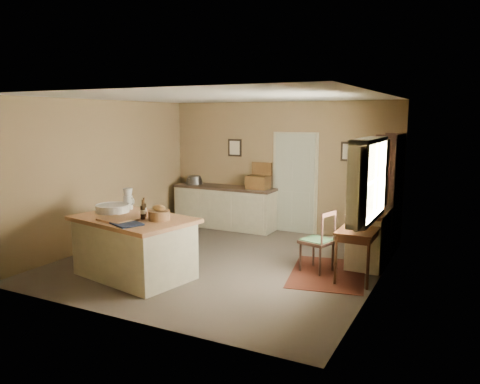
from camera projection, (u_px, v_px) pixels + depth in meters
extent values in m
plane|color=brown|center=(222.00, 261.00, 7.81)|extent=(5.00, 5.00, 0.00)
cube|color=olive|center=(280.00, 167.00, 9.79)|extent=(5.00, 0.10, 2.70)
cube|color=olive|center=(116.00, 208.00, 5.39)|extent=(5.00, 0.10, 2.70)
cube|color=olive|center=(105.00, 173.00, 8.70)|extent=(0.10, 5.00, 2.70)
cube|color=olive|center=(379.00, 193.00, 6.47)|extent=(0.10, 5.00, 2.70)
plane|color=silver|center=(221.00, 97.00, 7.37)|extent=(5.00, 5.00, 0.00)
cube|color=#A3A990|center=(295.00, 182.00, 9.66)|extent=(0.97, 0.06, 2.11)
cube|color=black|center=(235.00, 148.00, 10.18)|extent=(0.32, 0.02, 0.38)
cube|color=beige|center=(235.00, 148.00, 10.17)|extent=(0.24, 0.01, 0.30)
cube|color=black|center=(349.00, 152.00, 9.07)|extent=(0.32, 0.02, 0.38)
cube|color=beige|center=(349.00, 152.00, 9.06)|extent=(0.24, 0.01, 0.30)
cube|color=beige|center=(366.00, 218.00, 6.41)|extent=(0.25, 1.32, 0.06)
cube|color=beige|center=(370.00, 140.00, 6.24)|extent=(0.25, 1.32, 0.06)
cube|color=white|center=(377.00, 180.00, 6.27)|extent=(0.01, 1.20, 1.00)
cube|color=beige|center=(361.00, 188.00, 5.56)|extent=(0.04, 0.35, 1.00)
cube|color=beige|center=(385.00, 173.00, 7.01)|extent=(0.04, 0.35, 1.00)
cube|color=beige|center=(135.00, 249.00, 7.03)|extent=(1.83, 1.34, 0.85)
cube|color=#A86A42|center=(133.00, 219.00, 6.96)|extent=(1.97, 1.49, 0.06)
cylinder|color=white|center=(113.00, 209.00, 7.34)|extent=(0.52, 0.52, 0.11)
cube|color=#A86A42|center=(117.00, 220.00, 6.73)|extent=(0.58, 0.46, 0.03)
cube|color=black|center=(127.00, 224.00, 6.49)|extent=(0.51, 0.47, 0.02)
cylinder|color=brown|center=(159.00, 215.00, 6.76)|extent=(0.31, 0.31, 0.14)
cylinder|color=black|center=(144.00, 207.00, 6.98)|extent=(0.07, 0.07, 0.29)
cylinder|color=black|center=(143.00, 209.00, 6.81)|extent=(0.07, 0.07, 0.29)
cube|color=beige|center=(225.00, 208.00, 10.19)|extent=(2.24, 0.62, 0.85)
cube|color=#332319|center=(225.00, 187.00, 10.11)|extent=(2.28, 0.65, 0.05)
cube|color=#553618|center=(258.00, 182.00, 9.74)|extent=(0.45, 0.34, 0.28)
cylinder|color=#59544F|center=(194.00, 180.00, 10.44)|extent=(0.38, 0.38, 0.18)
cube|color=#451510|center=(328.00, 273.00, 7.20)|extent=(1.39, 1.78, 0.01)
cube|color=#341B0E|center=(359.00, 229.00, 6.88)|extent=(0.54, 0.88, 0.03)
cube|color=#341B0E|center=(359.00, 234.00, 6.89)|extent=(0.48, 0.82, 0.10)
cube|color=silver|center=(356.00, 228.00, 6.90)|extent=(0.22, 0.30, 0.01)
cylinder|color=black|center=(370.00, 224.00, 7.04)|extent=(0.05, 0.05, 0.05)
cylinder|color=#341B0E|center=(336.00, 260.00, 6.69)|extent=(0.04, 0.04, 0.72)
cylinder|color=#341B0E|center=(368.00, 265.00, 6.49)|extent=(0.04, 0.04, 0.72)
cylinder|color=#341B0E|center=(349.00, 246.00, 7.40)|extent=(0.04, 0.04, 0.72)
cylinder|color=#341B0E|center=(379.00, 250.00, 7.19)|extent=(0.04, 0.04, 0.72)
cube|color=beige|center=(369.00, 239.00, 7.58)|extent=(0.54, 0.98, 0.85)
cube|color=#332319|center=(370.00, 212.00, 7.51)|extent=(0.57, 1.02, 0.05)
cylinder|color=silver|center=(366.00, 209.00, 7.38)|extent=(0.23, 0.23, 0.09)
cube|color=#311D16|center=(384.00, 197.00, 7.95)|extent=(0.36, 0.04, 2.09)
cube|color=#311D16|center=(393.00, 189.00, 8.74)|extent=(0.36, 0.04, 2.09)
cube|color=#311D16|center=(398.00, 193.00, 8.27)|extent=(0.02, 0.94, 2.09)
cube|color=#311D16|center=(386.00, 247.00, 8.50)|extent=(0.36, 0.90, 0.03)
cube|color=#311D16|center=(387.00, 219.00, 8.42)|extent=(0.36, 0.90, 0.03)
cube|color=#311D16|center=(389.00, 190.00, 8.34)|extent=(0.36, 0.90, 0.03)
cube|color=#311D16|center=(390.00, 167.00, 8.27)|extent=(0.36, 0.90, 0.03)
cube|color=#311D16|center=(391.00, 143.00, 8.20)|extent=(0.36, 0.90, 0.03)
cylinder|color=white|center=(389.00, 187.00, 8.33)|extent=(0.12, 0.12, 0.11)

